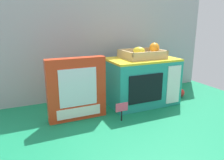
% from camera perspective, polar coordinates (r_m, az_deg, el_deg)
% --- Properties ---
extents(ground_plane, '(1.70, 1.70, 0.00)m').
position_cam_1_polar(ground_plane, '(1.34, 2.98, -7.32)').
color(ground_plane, '#147A4C').
rests_on(ground_plane, ground).
extents(display_back_panel, '(1.61, 0.03, 0.76)m').
position_cam_1_polar(display_back_panel, '(1.51, -2.06, 10.12)').
color(display_back_panel, '#A0A3A8').
rests_on(display_back_panel, ground).
extents(toy_microwave, '(0.43, 0.27, 0.29)m').
position_cam_1_polar(toy_microwave, '(1.39, 7.64, -0.24)').
color(toy_microwave, teal).
rests_on(toy_microwave, ground).
extents(food_groups_crate, '(0.26, 0.20, 0.09)m').
position_cam_1_polar(food_groups_crate, '(1.38, 8.23, 6.79)').
color(food_groups_crate, tan).
rests_on(food_groups_crate, toy_microwave).
extents(cookie_set_box, '(0.31, 0.06, 0.33)m').
position_cam_1_polar(cookie_set_box, '(1.16, -9.16, -2.40)').
color(cookie_set_box, red).
rests_on(cookie_set_box, ground).
extents(price_sign, '(0.07, 0.01, 0.10)m').
position_cam_1_polar(price_sign, '(1.15, 2.57, -7.59)').
color(price_sign, black).
rests_on(price_sign, ground).
extents(loose_toy_apple, '(0.06, 0.06, 0.06)m').
position_cam_1_polar(loose_toy_apple, '(1.59, 17.42, -3.20)').
color(loose_toy_apple, red).
rests_on(loose_toy_apple, ground).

